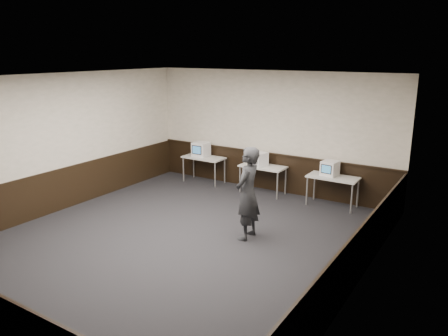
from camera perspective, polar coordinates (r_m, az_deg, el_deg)
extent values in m
plane|color=black|center=(8.90, -5.89, -9.39)|extent=(8.00, 8.00, 0.00)
plane|color=white|center=(8.13, -6.50, 11.64)|extent=(8.00, 8.00, 0.00)
plane|color=#BDB8A6|center=(11.69, 6.10, 4.73)|extent=(7.00, 0.00, 7.00)
plane|color=#BDB8A6|center=(10.86, -20.85, 3.04)|extent=(0.00, 8.00, 8.00)
plane|color=#BDB8A6|center=(6.84, 17.52, -3.26)|extent=(0.00, 8.00, 8.00)
cube|color=black|center=(11.92, 5.92, -0.49)|extent=(6.98, 0.04, 1.00)
cube|color=black|center=(11.10, -20.26, -2.53)|extent=(0.04, 7.98, 1.00)
cube|color=black|center=(7.25, 16.68, -11.53)|extent=(0.04, 7.98, 1.00)
cube|color=black|center=(11.77, 5.94, 1.93)|extent=(6.98, 0.06, 0.04)
cube|color=beige|center=(12.48, -2.66, 1.37)|extent=(1.20, 0.60, 0.04)
cylinder|color=#999999|center=(12.70, -5.32, -0.19)|extent=(0.04, 0.04, 0.71)
cylinder|color=#999999|center=(12.08, -1.18, -0.92)|extent=(0.04, 0.04, 0.71)
cylinder|color=#999999|center=(13.08, -3.99, 0.30)|extent=(0.04, 0.04, 0.71)
cylinder|color=#999999|center=(12.48, 0.08, -0.39)|extent=(0.04, 0.04, 0.71)
cube|color=beige|center=(11.53, 5.10, 0.19)|extent=(1.20, 0.60, 0.04)
cylinder|color=#999999|center=(11.67, 2.10, -1.49)|extent=(0.04, 0.04, 0.71)
cylinder|color=#999999|center=(11.18, 6.97, -2.33)|extent=(0.04, 0.04, 0.71)
cylinder|color=#999999|center=(12.09, 3.29, -0.92)|extent=(0.04, 0.04, 0.71)
cylinder|color=#999999|center=(11.62, 8.04, -1.71)|extent=(0.04, 0.04, 0.71)
cube|color=beige|center=(10.83, 14.06, -1.19)|extent=(1.20, 0.60, 0.04)
cylinder|color=#999999|center=(10.89, 10.77, -2.98)|extent=(0.04, 0.04, 0.71)
cylinder|color=#999999|center=(10.56, 16.33, -3.90)|extent=(0.04, 0.04, 0.71)
cylinder|color=#999999|center=(11.33, 11.72, -2.31)|extent=(0.04, 0.04, 0.71)
cylinder|color=#999999|center=(11.02, 17.06, -3.17)|extent=(0.04, 0.04, 0.71)
cube|color=white|center=(12.51, -3.02, 2.46)|extent=(0.43, 0.45, 0.41)
cube|color=black|center=(12.32, -3.58, 2.36)|extent=(0.31, 0.03, 0.25)
cube|color=teal|center=(12.32, -3.60, 2.36)|extent=(0.27, 0.01, 0.21)
cube|color=white|center=(11.51, 4.62, 1.19)|extent=(0.46, 0.47, 0.35)
cube|color=black|center=(11.38, 3.94, 1.14)|extent=(0.26, 0.10, 0.21)
cube|color=beige|center=(11.38, 3.90, 1.13)|extent=(0.22, 0.08, 0.18)
cube|color=white|center=(10.85, 13.67, -0.04)|extent=(0.41, 0.42, 0.36)
cube|color=black|center=(10.68, 13.22, -0.15)|extent=(0.27, 0.05, 0.22)
cube|color=teal|center=(10.67, 13.19, -0.16)|extent=(0.23, 0.03, 0.18)
imported|color=#232529|center=(8.66, 3.11, -3.34)|extent=(0.49, 0.71, 1.89)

